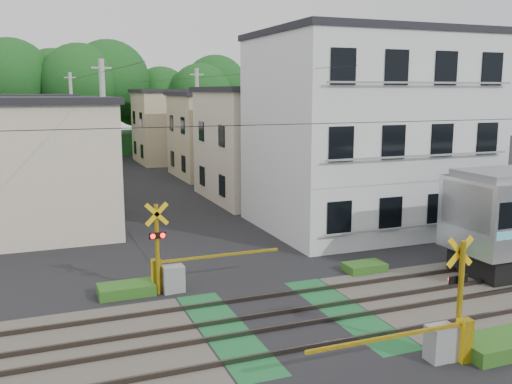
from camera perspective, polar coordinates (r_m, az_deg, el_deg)
name	(u,v)px	position (r m, az deg, el deg)	size (l,w,h in m)	color
ground	(287,321)	(16.94, 3.16, -12.77)	(120.00, 120.00, 0.00)	black
track_bed	(287,320)	(16.93, 3.16, -12.65)	(120.00, 120.00, 0.14)	#47423A
crossing_signal_near	(446,334)	(15.12, 18.45, -13.28)	(4.74, 0.65, 3.09)	yellow
crossing_signal_far	(170,271)	(19.17, -8.58, -7.83)	(4.74, 0.65, 3.09)	yellow
apartment_block	(367,131)	(28.11, 11.00, 6.00)	(10.20, 8.36, 9.30)	silver
houses_row	(136,139)	(40.79, -11.89, 5.21)	(22.07, 31.35, 6.80)	beige
tree_hill	(88,97)	(62.58, -16.48, 9.09)	(40.00, 13.60, 11.74)	#194B1A
catenary	(460,183)	(19.18, 19.75, 0.86)	(60.00, 5.04, 7.00)	#2D2D33
utility_poles	(123,130)	(37.66, -13.14, 6.05)	(7.90, 42.00, 8.00)	#A5A5A0
pedestrian	(111,165)	(46.36, -14.28, 2.62)	(0.57, 0.38, 1.58)	#2C3138
weed_patches	(342,308)	(17.56, 8.62, -11.38)	(10.25, 8.80, 0.40)	#2D5E1E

